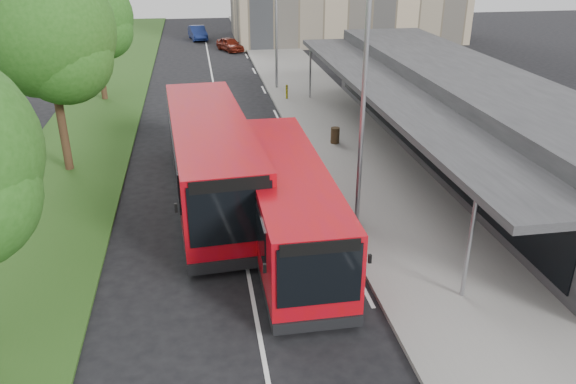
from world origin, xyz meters
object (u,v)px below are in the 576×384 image
object	(u,v)px
lamp_post_near	(361,97)
lamp_post_far	(275,18)
bollard	(287,92)
car_far	(198,33)
tree_far	(94,21)
tree_mid	(47,39)
bus_main	(286,204)
car_near	(230,44)
bus_second	(211,159)
litter_bin	(335,135)

from	to	relation	value
lamp_post_near	lamp_post_far	xyz separation A→B (m)	(0.00, 20.00, 0.00)
bollard	car_far	distance (m)	24.98
tree_far	bollard	world-z (taller)	tree_far
tree_mid	car_far	bearing A→B (deg)	79.63
lamp_post_far	lamp_post_near	bearing A→B (deg)	-90.00
bus_main	car_near	size ratio (longest dim) A/B	2.89
tree_far	car_far	size ratio (longest dim) A/B	1.84
tree_mid	lamp_post_near	bearing A→B (deg)	-32.36
tree_mid	bus_second	xyz separation A→B (m)	(6.18, -4.05, -4.04)
car_near	tree_mid	bearing A→B (deg)	-130.73
tree_far	litter_bin	xyz separation A→B (m)	(12.43, -10.77, -4.30)
tree_far	car_far	bearing A→B (deg)	74.29
tree_far	bus_second	xyz separation A→B (m)	(6.18, -16.05, -3.15)
bollard	bus_main	bearing A→B (deg)	-99.27
bollard	car_far	size ratio (longest dim) A/B	0.21
lamp_post_far	litter_bin	world-z (taller)	lamp_post_far
bus_main	car_near	world-z (taller)	bus_main
lamp_post_near	litter_bin	world-z (taller)	lamp_post_near
litter_bin	car_near	distance (m)	26.61
car_far	litter_bin	bearing A→B (deg)	-87.76
tree_mid	bollard	distance (m)	15.96
car_near	car_far	size ratio (longest dim) A/B	0.86
lamp_post_far	litter_bin	bearing A→B (deg)	-83.68
tree_far	lamp_post_near	distance (m)	22.06
tree_mid	bollard	bearing A→B (deg)	40.95
lamp_post_near	litter_bin	size ratio (longest dim) A/B	10.16
lamp_post_near	litter_bin	xyz separation A→B (m)	(1.30, 8.28, -4.17)
car_near	bus_second	bearing A→B (deg)	-117.77
lamp_post_near	car_far	bearing A→B (deg)	96.67
bus_second	bollard	bearing A→B (deg)	65.68
bus_main	litter_bin	size ratio (longest dim) A/B	12.89
tree_mid	lamp_post_far	xyz separation A→B (m)	(11.13, 12.95, -1.02)
lamp_post_far	bus_second	xyz separation A→B (m)	(-4.95, -17.00, -3.03)
bus_main	litter_bin	distance (m)	10.05
bus_main	lamp_post_far	bearing A→B (deg)	82.64
lamp_post_far	tree_mid	bearing A→B (deg)	-130.68
tree_far	lamp_post_far	bearing A→B (deg)	4.87
lamp_post_far	car_near	bearing A→B (deg)	97.97
lamp_post_far	car_near	size ratio (longest dim) A/B	2.28
lamp_post_near	car_near	xyz separation A→B (m)	(-2.06, 34.68, -4.12)
lamp_post_far	car_far	distance (m)	22.32
bus_main	bollard	distance (m)	18.14
bus_main	car_near	xyz separation A→B (m)	(0.58, 35.60, -0.87)
tree_mid	bus_second	size ratio (longest dim) A/B	0.75
lamp_post_far	bus_second	size ratio (longest dim) A/B	0.68
lamp_post_far	bus_main	world-z (taller)	lamp_post_far
bus_second	litter_bin	xyz separation A→B (m)	(6.25, 5.28, -1.15)
lamp_post_far	bus_main	bearing A→B (deg)	-97.18
tree_mid	litter_bin	size ratio (longest dim) A/B	11.28
litter_bin	car_far	size ratio (longest dim) A/B	0.19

